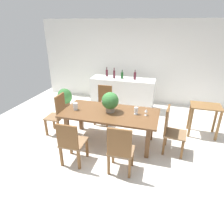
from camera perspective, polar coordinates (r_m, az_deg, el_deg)
ground_plane at (r=4.71m, az=0.15°, el=-7.28°), size 7.04×7.04×0.00m
back_wall at (r=6.64m, az=6.62°, el=14.16°), size 6.40×0.10×2.60m
dining_table at (r=4.24m, az=-0.55°, el=-1.23°), size 2.05×1.01×0.73m
chair_foot_end at (r=4.16m, az=16.68°, el=-4.60°), size 0.47×0.48×0.97m
chair_far_left at (r=5.26m, az=-2.34°, el=2.70°), size 0.42×0.48×0.98m
chair_near_right at (r=3.40m, az=2.38°, el=-10.63°), size 0.46×0.42×0.96m
chair_head_end at (r=4.78m, az=-15.41°, el=-0.32°), size 0.41×0.41×1.01m
chair_near_left at (r=3.70m, az=-11.84°, el=-8.51°), size 0.44×0.47×0.90m
flower_centerpiece at (r=4.14m, az=-0.55°, el=3.10°), size 0.36×0.36×0.43m
crystal_vase_left at (r=4.36m, az=-10.59°, el=1.77°), size 0.11×0.11×0.16m
crystal_vase_center_near at (r=4.11m, az=7.03°, el=0.52°), size 0.09×0.09×0.15m
wine_glass at (r=4.09m, az=9.90°, el=0.32°), size 0.07×0.07×0.14m
kitchen_counter at (r=6.18m, az=3.04°, el=5.48°), size 1.95×0.58×0.93m
wine_bottle_clear at (r=5.96m, az=6.65°, el=10.44°), size 0.07×0.07×0.28m
wine_bottle_amber at (r=6.05m, az=2.95°, el=10.63°), size 0.08×0.08×0.26m
wine_bottle_green at (r=6.30m, az=-1.52°, el=11.31°), size 0.07×0.07×0.29m
wine_bottle_tall at (r=6.05m, az=0.63°, el=10.95°), size 0.06×0.06×0.32m
side_table at (r=5.05m, az=25.34°, el=-0.29°), size 0.67×0.48×0.76m
potted_plant_floor at (r=6.48m, az=-13.55°, el=4.21°), size 0.46×0.46×0.58m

